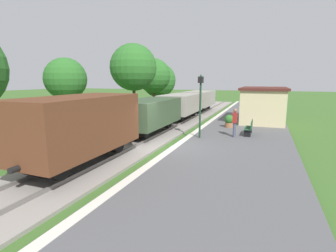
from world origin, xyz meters
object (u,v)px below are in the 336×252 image
(bench_down_platform, at_px, (257,108))
(tree_field_left, at_px, (153,76))
(potted_planter, at_px, (229,121))
(tree_trackside_far, at_px, (133,67))
(lamp_post_near, at_px, (200,94))
(tree_trackside_mid, at_px, (66,79))
(tree_field_distant, at_px, (159,80))
(bench_near_hut, at_px, (250,128))
(person_waiting, at_px, (235,122))
(freight_train, at_px, (164,109))
(station_hut, at_px, (263,104))

(bench_down_platform, distance_m, tree_field_left, 12.16)
(potted_planter, relative_size, tree_trackside_far, 0.13)
(lamp_post_near, relative_size, tree_trackside_mid, 0.71)
(potted_planter, bearing_deg, tree_field_left, 137.70)
(tree_trackside_far, height_order, tree_field_left, tree_trackside_far)
(bench_down_platform, relative_size, tree_field_distant, 0.25)
(bench_near_hut, xyz_separation_m, tree_field_distant, (-13.23, 16.52, 2.85))
(bench_down_platform, distance_m, tree_field_distant, 14.46)
(potted_planter, relative_size, tree_field_distant, 0.15)
(lamp_post_near, height_order, tree_field_distant, tree_field_distant)
(person_waiting, xyz_separation_m, potted_planter, (-0.73, 3.04, -0.46))
(tree_trackside_mid, bearing_deg, tree_field_left, 83.87)
(bench_near_hut, bearing_deg, tree_trackside_far, 156.74)
(tree_trackside_far, bearing_deg, bench_down_platform, 33.16)
(tree_field_left, bearing_deg, potted_planter, -42.30)
(bench_down_platform, xyz_separation_m, tree_field_left, (-11.68, -0.02, 3.39))
(person_waiting, bearing_deg, bench_near_hut, -132.54)
(freight_train, xyz_separation_m, station_hut, (6.80, 4.76, 0.17))
(station_hut, bearing_deg, lamp_post_near, -113.08)
(station_hut, height_order, person_waiting, station_hut)
(station_hut, height_order, tree_trackside_mid, tree_trackside_mid)
(bench_near_hut, height_order, tree_field_distant, tree_field_distant)
(bench_near_hut, bearing_deg, lamp_post_near, -145.29)
(tree_trackside_mid, bearing_deg, bench_down_platform, 44.13)
(person_waiting, relative_size, lamp_post_near, 0.46)
(station_hut, relative_size, tree_trackside_mid, 1.11)
(person_waiting, height_order, tree_trackside_far, tree_trackside_far)
(person_waiting, relative_size, tree_field_left, 0.28)
(bench_down_platform, distance_m, tree_trackside_far, 13.21)
(tree_trackside_far, bearing_deg, lamp_post_near, -39.18)
(bench_down_platform, xyz_separation_m, tree_field_distant, (-13.23, 5.10, 2.85))
(bench_near_hut, bearing_deg, potted_planter, 125.51)
(bench_down_platform, bearing_deg, lamp_post_near, -101.46)
(tree_trackside_far, relative_size, tree_field_left, 1.12)
(station_hut, xyz_separation_m, tree_field_distant, (-13.86, 10.59, 1.92))
(station_hut, xyz_separation_m, lamp_post_near, (-3.32, -7.80, 1.15))
(tree_field_distant, bearing_deg, lamp_post_near, -60.18)
(tree_field_left, xyz_separation_m, tree_field_distant, (-1.55, 5.13, -0.53))
(tree_field_distant, bearing_deg, freight_train, -65.30)
(bench_near_hut, relative_size, tree_trackside_mid, 0.29)
(lamp_post_near, relative_size, tree_field_left, 0.60)
(freight_train, bearing_deg, tree_trackside_far, 142.41)
(potted_planter, xyz_separation_m, tree_field_distant, (-11.68, 14.35, 2.85))
(potted_planter, relative_size, tree_field_left, 0.15)
(station_hut, bearing_deg, bench_down_platform, 96.55)
(freight_train, height_order, bench_down_platform, freight_train)
(tree_trackside_mid, height_order, tree_field_distant, tree_field_distant)
(station_hut, height_order, lamp_post_near, lamp_post_near)
(potted_planter, distance_m, tree_trackside_far, 10.12)
(person_waiting, distance_m, potted_planter, 3.16)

